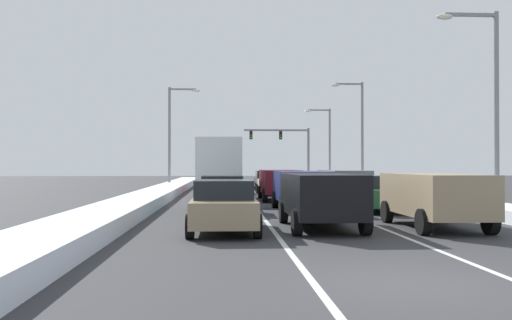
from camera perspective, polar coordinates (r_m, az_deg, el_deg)
ground_plane at (r=30.56m, az=2.56°, el=-4.18°), size 140.05×140.05×0.00m
lane_stripe_between_right_lane_and_center_lane at (r=36.10m, az=4.36°, el=-3.62°), size 0.14×59.25×0.01m
lane_stripe_between_center_lane_and_left_lane at (r=35.80m, az=-1.05°, el=-3.64°), size 0.14×59.25×0.01m
snow_bank_right_shoulder at (r=37.18m, az=12.49°, el=-3.17°), size 1.87×59.25×0.46m
snow_bank_left_shoulder at (r=35.96m, az=-9.54°, el=-3.21°), size 2.02×59.25×0.52m
suv_tan_right_lane_nearest at (r=17.85m, az=17.92°, el=-3.48°), size 2.16×4.90×1.67m
sedan_green_right_lane_second at (r=23.68m, az=12.74°, el=-3.37°), size 2.00×4.50×1.51m
suv_gray_right_lane_third at (r=29.65m, az=9.06°, el=-2.32°), size 2.16×4.90×1.67m
sedan_red_right_lane_fourth at (r=35.82m, az=7.02°, el=-2.42°), size 2.00×4.50×1.51m
sedan_silver_right_lane_fifth at (r=42.20m, az=5.86°, el=-2.14°), size 2.00×4.50×1.51m
suv_black_center_lane_nearest at (r=16.98m, az=6.69°, el=-3.66°), size 2.16×4.90×1.67m
suv_navy_center_lane_second at (r=23.56m, az=4.69°, el=-2.79°), size 2.16×4.90×1.67m
suv_maroon_center_lane_third at (r=30.36m, az=2.47°, el=-2.29°), size 2.16×4.90×1.67m
sedan_white_center_lane_fourth at (r=36.28m, az=1.75°, el=-2.40°), size 2.00×4.50×1.51m
sedan_charcoal_center_lane_fifth at (r=42.70m, az=1.13°, el=-2.12°), size 2.00×4.50×1.51m
sedan_tan_left_lane_nearest at (r=16.08m, az=-3.35°, el=-4.73°), size 2.00×4.50×1.51m
sedan_green_left_lane_second at (r=22.70m, az=-3.51°, el=-3.51°), size 2.00×4.50×1.51m
box_truck_left_lane_third at (r=30.85m, az=-3.82°, el=-0.61°), size 2.53×7.20×3.36m
suv_red_left_lane_fourth at (r=39.04m, az=-3.59°, el=-1.90°), size 2.16×4.90×1.67m
sedan_silver_left_lane_fifth at (r=45.93m, az=-3.99°, el=-2.01°), size 2.00×4.50×1.51m
traffic_light_gantry at (r=63.13m, az=3.35°, el=1.78°), size 7.54×0.47×6.20m
street_lamp_right_near at (r=25.02m, az=22.88°, el=6.49°), size 2.66×0.36×8.35m
street_lamp_right_mid at (r=45.24m, az=10.51°, el=3.52°), size 2.66×0.36×8.65m
street_lamp_right_far at (r=55.60m, az=7.25°, el=2.20°), size 2.66×0.36×7.61m
street_lamp_left_mid at (r=46.21m, az=-8.51°, el=3.28°), size 2.66×0.36×8.41m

